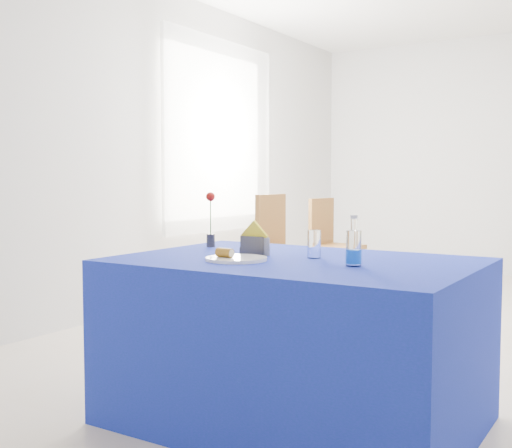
{
  "coord_description": "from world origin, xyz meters",
  "views": [
    {
      "loc": [
        1.23,
        -4.36,
        1.13
      ],
      "look_at": [
        -0.33,
        -1.87,
        0.92
      ],
      "focal_mm": 45.0,
      "sensor_mm": 36.0,
      "label": 1
    }
  ],
  "objects": [
    {
      "name": "curtain",
      "position": [
        -2.4,
        0.8,
        1.55
      ],
      "size": [
        0.04,
        1.75,
        1.85
      ],
      "primitive_type": "cube",
      "color": "white",
      "rests_on": "room_shell"
    },
    {
      "name": "napkin_holder",
      "position": [
        -0.43,
        -1.73,
        0.81
      ],
      "size": [
        0.15,
        0.07,
        0.17
      ],
      "color": "#3A3A3F",
      "rests_on": "blue_table"
    },
    {
      "name": "plate",
      "position": [
        -0.37,
        -1.97,
        0.77
      ],
      "size": [
        0.28,
        0.28,
        0.01
      ],
      "primitive_type": "cylinder",
      "color": "white",
      "rests_on": "blue_table"
    },
    {
      "name": "chair_win_b",
      "position": [
        -1.48,
        1.35,
        0.54
      ],
      "size": [
        0.45,
        0.45,
        0.94
      ],
      "rotation": [
        0.0,
        0.0,
        1.48
      ],
      "color": "#955F2B",
      "rests_on": "floor"
    },
    {
      "name": "blue_table",
      "position": [
        -0.17,
        -1.79,
        0.38
      ],
      "size": [
        1.6,
        1.1,
        0.76
      ],
      "color": "navy",
      "rests_on": "floor"
    },
    {
      "name": "pepper_shaker",
      "position": [
        -0.35,
        -1.74,
        0.8
      ],
      "size": [
        0.03,
        0.03,
        0.08
      ],
      "primitive_type": "cylinder",
      "color": "slate",
      "rests_on": "blue_table"
    },
    {
      "name": "water_bottle",
      "position": [
        0.15,
        -1.86,
        0.83
      ],
      "size": [
        0.07,
        0.07,
        0.21
      ],
      "color": "silver",
      "rests_on": "blue_table"
    },
    {
      "name": "window_pane",
      "position": [
        -2.47,
        0.8,
        1.55
      ],
      "size": [
        0.04,
        1.5,
        1.6
      ],
      "primitive_type": "cube",
      "color": "white",
      "rests_on": "room_shell"
    },
    {
      "name": "room_shell",
      "position": [
        0.0,
        0.0,
        1.75
      ],
      "size": [
        7.0,
        7.0,
        7.0
      ],
      "color": "silver",
      "rests_on": "ground"
    },
    {
      "name": "salt_shaker",
      "position": [
        -0.42,
        -1.71,
        0.8
      ],
      "size": [
        0.03,
        0.03,
        0.08
      ],
      "primitive_type": "cylinder",
      "color": "gray",
      "rests_on": "blue_table"
    },
    {
      "name": "rose_vase",
      "position": [
        -0.81,
        -1.56,
        0.9
      ],
      "size": [
        0.05,
        0.05,
        0.3
      ],
      "color": "#29292E",
      "rests_on": "blue_table"
    },
    {
      "name": "banana_pieces",
      "position": [
        -0.41,
        -2.01,
        0.8
      ],
      "size": [
        0.08,
        0.05,
        0.04
      ],
      "color": "orange",
      "rests_on": "plate"
    },
    {
      "name": "chair_win_a",
      "position": [
        -1.51,
        0.44,
        0.57
      ],
      "size": [
        0.45,
        0.45,
        1.0
      ],
      "rotation": [
        0.0,
        0.0,
        1.56
      ],
      "color": "#955F2B",
      "rests_on": "floor"
    },
    {
      "name": "floor",
      "position": [
        0.0,
        0.0,
        0.0
      ],
      "size": [
        7.0,
        7.0,
        0.0
      ],
      "primitive_type": "plane",
      "color": "beige",
      "rests_on": "ground"
    },
    {
      "name": "drinking_glass",
      "position": [
        -0.11,
        -1.71,
        0.82
      ],
      "size": [
        0.06,
        0.06,
        0.13
      ],
      "primitive_type": "cylinder",
      "color": "white",
      "rests_on": "blue_table"
    }
  ]
}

